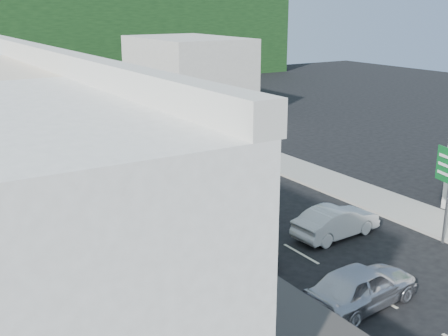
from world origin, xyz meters
The scene contains 12 objects.
ground centered at (0.00, 0.00, 0.00)m, with size 120.00×120.00×0.00m, color black.
sidewalk_left centered at (-7.50, 10.00, 0.07)m, with size 3.00×52.00×0.15m, color gray.
sidewalk_right centered at (7.50, 10.00, 0.07)m, with size 3.00×52.00×0.15m, color gray.
distant_block_right centered at (11.00, 30.00, 3.50)m, with size 8.00×12.00×7.00m, color #B7B2A8.
bus centered at (-1.69, 10.30, 1.55)m, with size 2.50×11.60×3.10m, color yellow.
car_silver centered at (-0.96, -4.29, 0.70)m, with size 1.80×4.40×1.40m, color silver.
car_white centered at (2.47, 0.63, 0.70)m, with size 1.80×4.40×1.40m, color silver.
car_red centered at (-3.93, 0.51, 0.70)m, with size 1.90×4.60×1.40m, color maroon.
car_black_near centered at (2.07, 11.46, 0.70)m, with size 1.84×4.50×1.40m, color black.
pedestrian_left centered at (-8.33, 1.21, 1.00)m, with size 0.60×0.40×1.70m, color black.
direction_sign centered at (5.91, -2.36, 2.12)m, with size 0.73×1.89×4.24m, color #0B5F23, non-canonical shape.
traffic_signal centered at (6.07, 28.49, 2.36)m, with size 0.54×0.98×4.73m, color black, non-canonical shape.
Camera 1 is at (-13.91, -16.29, 9.89)m, focal length 45.00 mm.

